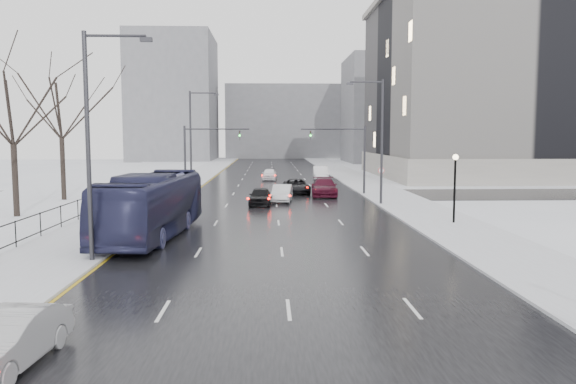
{
  "coord_description": "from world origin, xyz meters",
  "views": [
    {
      "loc": [
        -0.63,
        -4.49,
        5.59
      ],
      "look_at": [
        0.44,
        26.21,
        2.5
      ],
      "focal_mm": 35.0,
      "sensor_mm": 36.0,
      "label": 1
    }
  ],
  "objects": [
    {
      "name": "mast_signal_left",
      "position": [
        -7.33,
        48.0,
        4.11
      ],
      "size": [
        6.1,
        0.33,
        6.5
      ],
      "color": "#2D2D33",
      "rests_on": "ground"
    },
    {
      "name": "no_uturn_sign",
      "position": [
        9.2,
        44.0,
        2.3
      ],
      "size": [
        0.6,
        0.06,
        2.7
      ],
      "color": "#2D2D33",
      "rests_on": "sidewalk_right"
    },
    {
      "name": "mast_signal_right",
      "position": [
        7.33,
        48.0,
        4.11
      ],
      "size": [
        6.1,
        0.33,
        6.5
      ],
      "color": "#2D2D33",
      "rests_on": "ground"
    },
    {
      "name": "streetlight_l_near",
      "position": [
        -8.17,
        20.0,
        5.62
      ],
      "size": [
        2.95,
        0.25,
        10.0
      ],
      "color": "#2D2D33",
      "rests_on": "ground"
    },
    {
      "name": "sedan_center_near",
      "position": [
        -1.31,
        40.22,
        0.76
      ],
      "size": [
        1.89,
        4.27,
        1.43
      ],
      "primitive_type": "imported",
      "rotation": [
        0.0,
        0.0,
        -0.05
      ],
      "color": "black",
      "rests_on": "road"
    },
    {
      "name": "civic_building",
      "position": [
        35.0,
        72.0,
        11.21
      ],
      "size": [
        41.0,
        31.0,
        24.8
      ],
      "color": "gray",
      "rests_on": "ground"
    },
    {
      "name": "park_strip",
      "position": [
        -20.0,
        60.0,
        0.06
      ],
      "size": [
        14.0,
        150.0,
        0.12
      ],
      "primitive_type": "cube",
      "color": "white",
      "rests_on": "ground"
    },
    {
      "name": "tree_park_e",
      "position": [
        -18.2,
        44.0,
        0.0
      ],
      "size": [
        9.45,
        9.45,
        13.5
      ],
      "primitive_type": null,
      "color": "black",
      "rests_on": "ground"
    },
    {
      "name": "bus",
      "position": [
        -7.0,
        26.24,
        1.8
      ],
      "size": [
        3.89,
        12.8,
        3.51
      ],
      "primitive_type": "imported",
      "rotation": [
        0.0,
        0.0,
        -0.08
      ],
      "color": "#26274A",
      "rests_on": "road"
    },
    {
      "name": "bldg_far_left",
      "position": [
        -22.0,
        125.0,
        14.0
      ],
      "size": [
        18.0,
        22.0,
        28.0
      ],
      "primitive_type": "cube",
      "color": "slate",
      "rests_on": "ground"
    },
    {
      "name": "lamppost_r_mid",
      "position": [
        11.0,
        30.0,
        2.94
      ],
      "size": [
        0.36,
        0.36,
        4.28
      ],
      "color": "black",
      "rests_on": "sidewalk_right"
    },
    {
      "name": "sedan_center_far",
      "position": [
        -0.5,
        65.43,
        0.79
      ],
      "size": [
        2.04,
        4.5,
        1.5
      ],
      "primitive_type": "imported",
      "rotation": [
        0.0,
        0.0,
        -0.06
      ],
      "color": "white",
      "rests_on": "road"
    },
    {
      "name": "streetlight_l_far",
      "position": [
        -8.17,
        52.0,
        5.62
      ],
      "size": [
        2.95,
        0.25,
        10.0
      ],
      "color": "#2D2D33",
      "rests_on": "ground"
    },
    {
      "name": "sidewalk_left",
      "position": [
        -10.5,
        60.0,
        0.08
      ],
      "size": [
        5.0,
        150.0,
        0.16
      ],
      "primitive_type": "cube",
      "color": "silver",
      "rests_on": "ground"
    },
    {
      "name": "cross_road",
      "position": [
        0.0,
        48.0,
        0.02
      ],
      "size": [
        130.0,
        10.0,
        0.04
      ],
      "primitive_type": "cube",
      "color": "black",
      "rests_on": "ground"
    },
    {
      "name": "sedan_left_near",
      "position": [
        -6.88,
        8.75,
        0.71
      ],
      "size": [
        1.81,
        4.2,
        1.35
      ],
      "primitive_type": "imported",
      "rotation": [
        0.0,
        0.0,
        -0.1
      ],
      "color": "#A5A6A9",
      "rests_on": "road"
    },
    {
      "name": "road",
      "position": [
        0.0,
        60.0,
        0.02
      ],
      "size": [
        16.0,
        150.0,
        0.04
      ],
      "primitive_type": "cube",
      "color": "black",
      "rests_on": "ground"
    },
    {
      "name": "tree_park_d",
      "position": [
        -17.8,
        34.0,
        0.0
      ],
      "size": [
        8.75,
        8.75,
        12.5
      ],
      "primitive_type": null,
      "color": "black",
      "rests_on": "ground"
    },
    {
      "name": "iron_fence",
      "position": [
        -13.0,
        30.0,
        0.91
      ],
      "size": [
        0.06,
        70.0,
        1.3
      ],
      "color": "black",
      "rests_on": "sidewalk_left"
    },
    {
      "name": "sedan_right_near",
      "position": [
        0.5,
        42.36,
        0.76
      ],
      "size": [
        1.99,
        4.52,
        1.44
      ],
      "primitive_type": "imported",
      "rotation": [
        0.0,
        0.0,
        -0.11
      ],
      "color": "silver",
      "rests_on": "road"
    },
    {
      "name": "sedan_right_distant",
      "position": [
        5.96,
        66.19,
        0.89
      ],
      "size": [
        2.03,
        5.25,
        1.71
      ],
      "primitive_type": "imported",
      "rotation": [
        0.0,
        0.0,
        -0.04
      ],
      "color": "white",
      "rests_on": "road"
    },
    {
      "name": "sidewalk_right",
      "position": [
        10.5,
        60.0,
        0.08
      ],
      "size": [
        5.0,
        150.0,
        0.16
      ],
      "primitive_type": "cube",
      "color": "silver",
      "rests_on": "ground"
    },
    {
      "name": "sedan_right_far",
      "position": [
        4.5,
        46.85,
        0.86
      ],
      "size": [
        2.64,
        5.79,
        1.64
      ],
      "primitive_type": "imported",
      "rotation": [
        0.0,
        0.0,
        -0.06
      ],
      "color": "#420B1D",
      "rests_on": "road"
    },
    {
      "name": "bldg_far_right",
      "position": [
        28.0,
        115.0,
        11.0
      ],
      "size": [
        24.0,
        20.0,
        22.0
      ],
      "primitive_type": "cube",
      "color": "slate",
      "rests_on": "ground"
    },
    {
      "name": "sedan_right_cross",
      "position": [
        2.05,
        49.15,
        0.74
      ],
      "size": [
        2.59,
        5.15,
        1.4
      ],
      "primitive_type": "imported",
      "rotation": [
        0.0,
        0.0,
        0.06
      ],
      "color": "black",
      "rests_on": "road"
    },
    {
      "name": "streetlight_r_mid",
      "position": [
        8.17,
        40.0,
        5.62
      ],
      "size": [
        2.95,
        0.25,
        10.0
      ],
      "color": "#2D2D33",
      "rests_on": "ground"
    },
    {
      "name": "bldg_far_center",
      "position": [
        4.0,
        140.0,
        9.0
      ],
      "size": [
        30.0,
        18.0,
        18.0
      ],
      "primitive_type": "cube",
      "color": "slate",
      "rests_on": "ground"
    }
  ]
}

